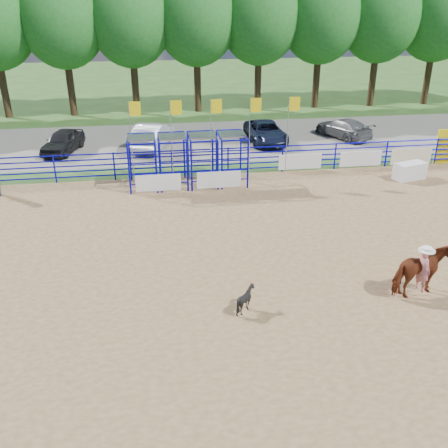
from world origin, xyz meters
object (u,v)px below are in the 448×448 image
(announcer_table, at_px, (410,171))
(car_b, at_px, (152,135))
(calf, at_px, (246,299))
(car_c, at_px, (266,132))
(car_a, at_px, (63,141))
(horse_and_rider, at_px, (423,270))
(car_d, at_px, (343,128))

(announcer_table, xyz_separation_m, car_b, (-13.28, 7.89, 0.35))
(calf, height_order, car_b, car_b)
(calf, bearing_deg, announcer_table, -50.69)
(announcer_table, height_order, car_c, car_c)
(car_a, height_order, car_b, car_b)
(horse_and_rider, bearing_deg, car_a, 126.91)
(horse_and_rider, relative_size, car_b, 0.51)
(car_d, bearing_deg, horse_and_rider, 54.00)
(car_a, xyz_separation_m, car_b, (5.45, 0.11, 0.12))
(car_b, height_order, car_c, car_b)
(announcer_table, bearing_deg, calf, -135.76)
(announcer_table, relative_size, horse_and_rider, 0.67)
(car_a, bearing_deg, car_d, 18.24)
(car_a, relative_size, car_c, 0.83)
(car_a, xyz_separation_m, car_d, (18.27, 0.72, -0.04))
(announcer_table, xyz_separation_m, car_a, (-18.73, 7.77, 0.23))
(car_c, bearing_deg, car_b, -179.31)
(car_c, distance_m, car_d, 5.46)
(car_c, relative_size, car_d, 1.09)
(car_a, distance_m, car_c, 12.82)
(car_a, xyz_separation_m, car_c, (12.81, 0.35, -0.01))
(calf, xyz_separation_m, car_a, (-7.95, 18.27, 0.26))
(horse_and_rider, distance_m, car_a, 22.83)
(car_b, relative_size, car_d, 1.12)
(calf, distance_m, car_a, 19.93)
(announcer_table, relative_size, car_d, 0.38)
(calf, xyz_separation_m, car_d, (10.32, 18.99, 0.21))
(announcer_table, relative_size, calf, 2.01)
(car_a, relative_size, car_d, 0.91)
(horse_and_rider, bearing_deg, car_b, 114.23)
(horse_and_rider, relative_size, car_a, 0.62)
(car_b, bearing_deg, announcer_table, 165.57)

